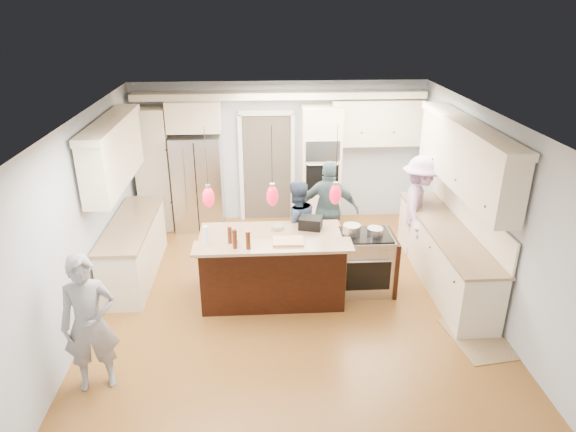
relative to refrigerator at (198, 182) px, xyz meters
name	(u,v)px	position (x,y,z in m)	size (l,w,h in m)	color
ground_plane	(289,296)	(1.55, -2.64, -0.90)	(6.00, 6.00, 0.00)	#9F6C2B
room_shell	(290,181)	(1.55, -2.64, 0.92)	(5.54, 6.04, 2.72)	#B2BCC6
refrigerator	(198,182)	(0.00, 0.00, 0.00)	(0.90, 0.70, 1.80)	#B7B7BC
oven_column	(320,167)	(2.30, 0.03, 0.25)	(0.72, 0.69, 2.30)	beige
back_upper_cabinets	(240,140)	(0.80, 0.12, 0.77)	(5.30, 0.61, 2.54)	beige
right_counter_run	(452,219)	(3.99, -2.34, 0.16)	(0.64, 3.10, 2.51)	beige
left_cabinets	(127,214)	(-0.89, -1.84, 0.16)	(0.64, 2.30, 2.51)	beige
kitchen_island	(272,265)	(1.30, -2.57, -0.41)	(2.10, 1.46, 1.12)	black
island_range	(366,262)	(2.71, -2.49, -0.44)	(0.82, 0.71, 0.92)	#B7B7BC
pendant_lights	(272,196)	(1.30, -3.15, 0.90)	(1.75, 0.15, 1.03)	black
person_bar_end	(90,324)	(-0.75, -4.38, -0.08)	(0.60, 0.39, 1.65)	gray
person_far_left	(296,226)	(1.71, -1.79, -0.14)	(0.73, 0.57, 1.51)	#2B3B55
person_far_right	(329,210)	(2.30, -1.34, -0.06)	(0.98, 0.41, 1.68)	#496366
person_range_side	(419,207)	(3.80, -1.41, -0.02)	(1.14, 0.65, 1.76)	#BA90C2
floor_rug	(478,338)	(3.95, -3.83, -0.89)	(0.68, 0.99, 0.01)	#9C8255
water_bottle	(206,236)	(0.43, -3.14, 0.36)	(0.06, 0.06, 0.28)	silver
beer_bottle_a	(235,239)	(0.81, -3.23, 0.35)	(0.06, 0.06, 0.26)	#431C0C
beer_bottle_b	(248,240)	(0.98, -3.26, 0.34)	(0.06, 0.06, 0.25)	#431C0C
beer_bottle_c	(230,235)	(0.74, -3.08, 0.33)	(0.06, 0.06, 0.23)	#431C0C
drink_can	(236,243)	(0.82, -3.22, 0.28)	(0.07, 0.07, 0.13)	#B7B7BC
cutting_board	(288,241)	(1.50, -3.11, 0.24)	(0.40, 0.29, 0.03)	tan
pot_large	(352,230)	(2.47, -2.49, 0.09)	(0.25, 0.25, 0.15)	#B7B7BC
pot_small	(375,232)	(2.80, -2.54, 0.08)	(0.23, 0.23, 0.11)	#B7B7BC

